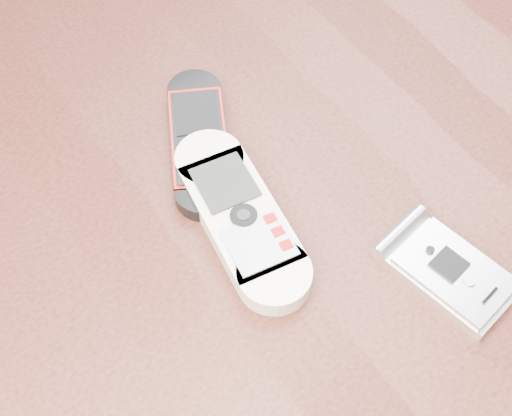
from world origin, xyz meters
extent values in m
cube|color=black|center=(0.00, 0.00, 0.73)|extent=(1.20, 0.80, 0.03)
cube|color=black|center=(0.54, 0.34, 0.36)|extent=(0.06, 0.06, 0.71)
cube|color=white|center=(-0.01, 0.00, 0.76)|extent=(0.07, 0.15, 0.02)
cube|color=black|center=(0.01, 0.07, 0.76)|extent=(0.10, 0.14, 0.01)
cube|color=silver|center=(0.08, -0.11, 0.76)|extent=(0.06, 0.10, 0.01)
camera|label=1|loc=(-0.15, -0.21, 1.15)|focal=50.00mm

